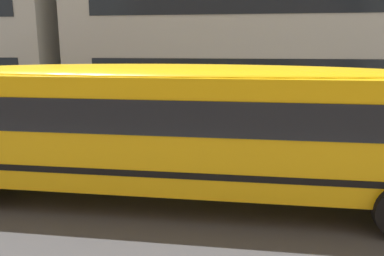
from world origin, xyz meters
The scene contains 5 objects.
ground_plane centered at (0.00, 0.00, 0.00)m, with size 400.00×400.00×0.00m, color #424244.
sidewalk_far centered at (0.00, 8.38, 0.01)m, with size 120.00×3.00×0.01m, color gray.
lane_centreline centered at (0.00, 0.00, 0.00)m, with size 110.00×0.16×0.01m, color silver.
school_bus centered at (-0.02, -1.96, 1.63)m, with size 12.28×2.90×2.75m.
parked_car_red_by_hydrant centered at (-7.72, 5.48, 0.84)m, with size 3.93×1.94×1.64m.
Camera 1 is at (1.65, -9.38, 3.10)m, focal length 36.10 mm.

